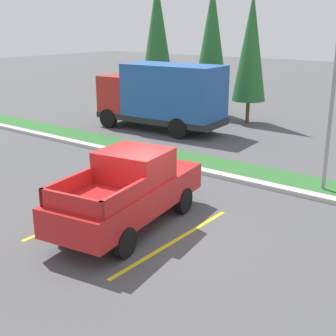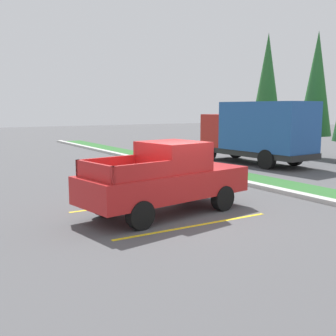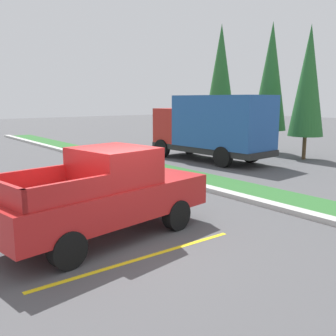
% 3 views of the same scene
% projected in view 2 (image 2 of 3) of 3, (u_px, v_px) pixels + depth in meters
% --- Properties ---
extents(ground_plane, '(120.00, 120.00, 0.00)m').
position_uv_depth(ground_plane, '(183.00, 218.00, 11.86)').
color(ground_plane, '#4C4C4F').
extents(parking_line_near, '(0.12, 4.80, 0.01)m').
position_uv_depth(parking_line_near, '(141.00, 203.00, 13.66)').
color(parking_line_near, yellow).
rests_on(parking_line_near, ground).
extents(parking_line_far, '(0.12, 4.80, 0.01)m').
position_uv_depth(parking_line_far, '(196.00, 226.00, 11.04)').
color(parking_line_far, yellow).
rests_on(parking_line_far, ground).
extents(curb_strip, '(56.00, 0.40, 0.15)m').
position_uv_depth(curb_strip, '(304.00, 196.00, 14.43)').
color(curb_strip, '#B2B2AD').
rests_on(curb_strip, ground).
extents(grass_median, '(56.00, 1.80, 0.06)m').
position_uv_depth(grass_median, '(325.00, 194.00, 15.00)').
color(grass_median, '#2D662D').
rests_on(grass_median, ground).
extents(pickup_truck_main, '(2.69, 5.46, 2.10)m').
position_uv_depth(pickup_truck_main, '(167.00, 178.00, 12.24)').
color(pickup_truck_main, black).
rests_on(pickup_truck_main, ground).
extents(cargo_truck_distant, '(6.95, 2.91, 3.40)m').
position_uv_depth(cargo_truck_distant, '(258.00, 131.00, 22.90)').
color(cargo_truck_distant, black).
rests_on(cargo_truck_distant, ground).
extents(cypress_tree_leftmost, '(2.08, 2.08, 8.02)m').
position_uv_depth(cypress_tree_leftmost, '(267.00, 83.00, 28.21)').
color(cypress_tree_leftmost, brown).
rests_on(cypress_tree_leftmost, ground).
extents(cypress_tree_left_inner, '(1.99, 1.99, 7.64)m').
position_uv_depth(cypress_tree_left_inner, '(317.00, 84.00, 25.26)').
color(cypress_tree_left_inner, brown).
rests_on(cypress_tree_left_inner, ground).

